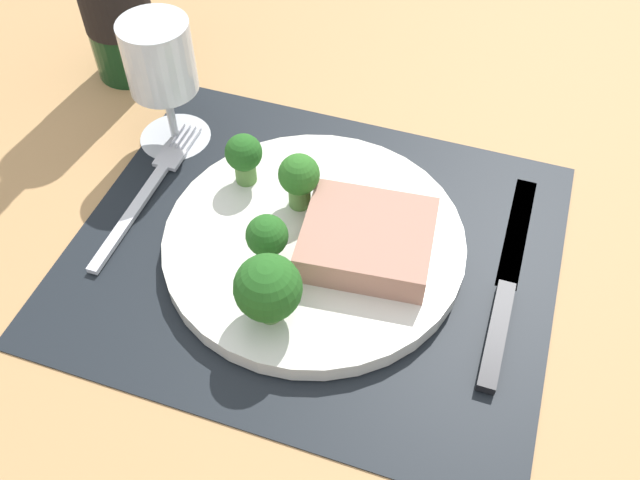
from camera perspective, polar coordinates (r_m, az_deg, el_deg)
ground_plane at (r=60.26cm, az=-0.48°, el=-1.75°), size 140.00×110.00×3.00cm
placemat at (r=58.97cm, az=-0.49°, el=-0.76°), size 40.45×34.23×0.30cm
plate at (r=58.23cm, az=-0.50°, el=-0.17°), size 25.39×25.39×1.60cm
steak at (r=55.50cm, az=3.81°, el=-0.24°), size 11.25×10.11×2.71cm
broccoli_near_fork at (r=57.79cm, az=-1.74°, el=5.18°), size 3.53×3.53×5.33cm
broccoli_center at (r=60.40cm, az=-6.31°, el=6.94°), size 3.28×3.28×4.96cm
broccoli_front_edge at (r=54.23cm, az=-4.40°, el=0.26°), size 3.41×3.41×4.53cm
broccoli_near_steak at (r=50.10cm, az=-4.32°, el=-4.02°), size 5.10×5.10×6.15cm
fork at (r=65.00cm, az=-14.03°, el=4.03°), size 2.40×19.20×0.50cm
knife at (r=57.75cm, az=15.09°, el=-4.05°), size 1.80×23.00×0.80cm
wine_glass at (r=65.19cm, az=-13.05°, el=13.83°), size 6.94×6.94×12.89cm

